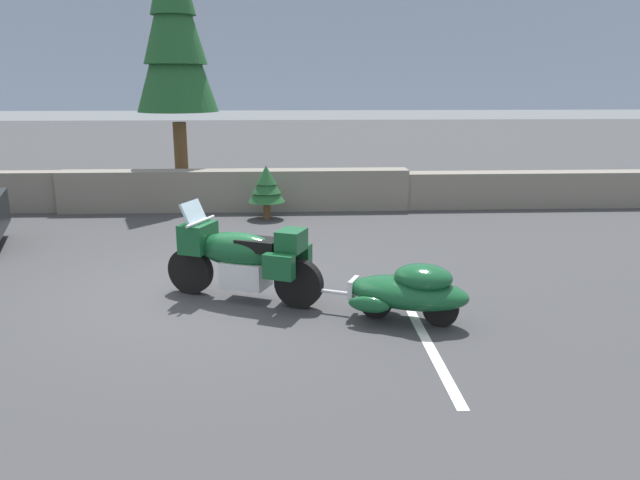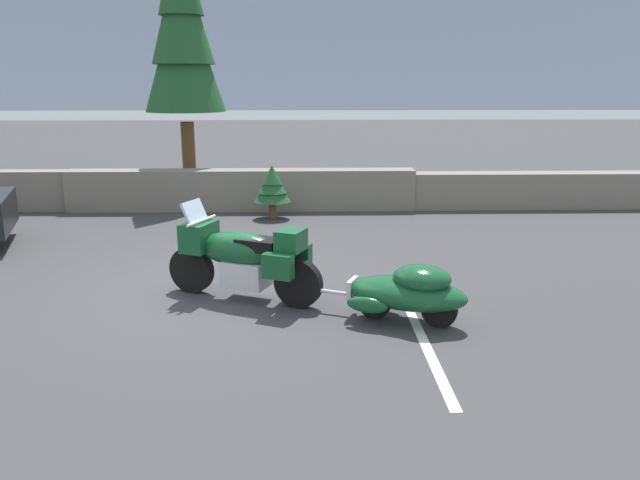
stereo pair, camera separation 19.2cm
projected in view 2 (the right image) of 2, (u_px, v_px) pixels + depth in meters
The scene contains 8 objects.
ground_plane at pixel (202, 294), 8.75m from camera, with size 80.00×80.00×0.00m, color #38383A.
stone_guard_wall at pixel (255, 190), 14.42m from camera, with size 24.00×0.63×0.94m.
distant_ridgeline at pixel (295, 48), 99.63m from camera, with size 240.00×80.00×16.00m, color #99A8BF.
touring_motorcycle at pixel (242, 256), 8.41m from camera, with size 2.18×1.27×1.33m.
car_shaped_trailer at pixel (408, 291), 7.64m from camera, with size 2.17×1.23×0.76m.
pine_tree_tall at pixel (182, 25), 14.69m from camera, with size 1.95×1.95×6.73m.
pine_sapling_near at pixel (272, 185), 13.39m from camera, with size 0.80×0.80×1.17m.
parking_stripe_marker at pixel (421, 334), 7.37m from camera, with size 0.12×3.60×0.01m, color silver.
Camera 2 is at (1.46, -8.32, 2.93)m, focal length 34.75 mm.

